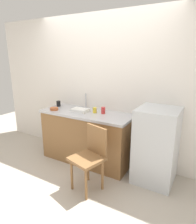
# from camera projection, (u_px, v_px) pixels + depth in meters

# --- Properties ---
(ground_plane) EXTENTS (8.00, 8.00, 0.00)m
(ground_plane) POSITION_uv_depth(u_px,v_px,m) (71.00, 180.00, 3.01)
(ground_plane) COLOR #BCB2A3
(back_wall) EXTENTS (4.80, 0.10, 2.49)m
(back_wall) POSITION_uv_depth(u_px,v_px,m) (103.00, 89.00, 3.50)
(back_wall) COLOR white
(back_wall) RESTS_ON ground_plane
(cabinet_base) EXTENTS (1.55, 0.60, 0.85)m
(cabinet_base) POSITION_uv_depth(u_px,v_px,m) (87.00, 138.00, 3.49)
(cabinet_base) COLOR olive
(cabinet_base) RESTS_ON ground_plane
(countertop) EXTENTS (1.59, 0.64, 0.04)m
(countertop) POSITION_uv_depth(u_px,v_px,m) (87.00, 113.00, 3.37)
(countertop) COLOR #B7B7BC
(countertop) RESTS_ON cabinet_base
(faucet) EXTENTS (0.02, 0.02, 0.26)m
(faucet) POSITION_uv_depth(u_px,v_px,m) (86.00, 101.00, 3.62)
(faucet) COLOR #B7B7BC
(faucet) RESTS_ON countertop
(refrigerator) EXTENTS (0.56, 0.59, 1.11)m
(refrigerator) POSITION_uv_depth(u_px,v_px,m) (156.00, 146.00, 2.88)
(refrigerator) COLOR silver
(refrigerator) RESTS_ON ground_plane
(chair) EXTENTS (0.49, 0.49, 0.89)m
(chair) POSITION_uv_depth(u_px,v_px,m) (90.00, 155.00, 2.71)
(chair) COLOR olive
(chair) RESTS_ON ground_plane
(dish_tray) EXTENTS (0.28, 0.20, 0.05)m
(dish_tray) POSITION_uv_depth(u_px,v_px,m) (80.00, 110.00, 3.39)
(dish_tray) COLOR white
(dish_tray) RESTS_ON countertop
(terracotta_bowl) EXTENTS (0.14, 0.14, 0.04)m
(terracotta_bowl) POSITION_uv_depth(u_px,v_px,m) (54.00, 109.00, 3.49)
(terracotta_bowl) COLOR #B25B33
(terracotta_bowl) RESTS_ON countertop
(cup_red) EXTENTS (0.07, 0.07, 0.11)m
(cup_red) POSITION_uv_depth(u_px,v_px,m) (103.00, 110.00, 3.26)
(cup_red) COLOR red
(cup_red) RESTS_ON countertop
(cup_black) EXTENTS (0.08, 0.08, 0.10)m
(cup_black) POSITION_uv_depth(u_px,v_px,m) (58.00, 104.00, 3.75)
(cup_black) COLOR black
(cup_black) RESTS_ON countertop
(cup_yellow) EXTENTS (0.06, 0.06, 0.09)m
(cup_yellow) POSITION_uv_depth(u_px,v_px,m) (95.00, 110.00, 3.31)
(cup_yellow) COLOR yellow
(cup_yellow) RESTS_ON countertop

